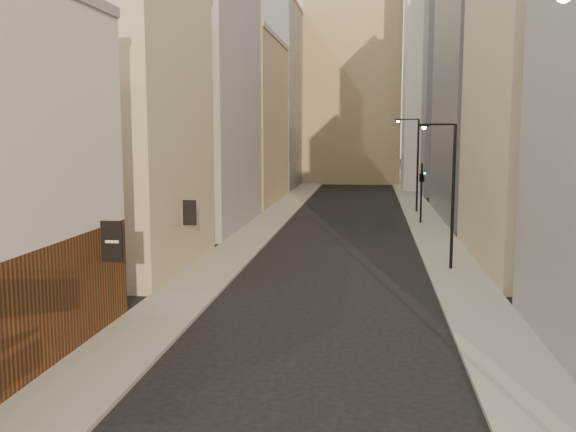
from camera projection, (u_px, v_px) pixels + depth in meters
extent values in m
cube|color=#9B9B8E|center=(285.00, 208.00, 63.69)|extent=(3.00, 140.00, 0.15)
cube|color=#9B9B8E|center=(418.00, 210.00, 62.04)|extent=(3.00, 140.00, 0.15)
cube|color=black|center=(112.00, 241.00, 23.02)|extent=(0.80, 0.08, 1.50)
cube|color=black|center=(190.00, 213.00, 32.88)|extent=(0.70, 0.08, 1.30)
cube|color=tan|center=(114.00, 123.00, 34.85)|extent=(8.00, 12.00, 16.00)
cube|color=gray|center=(194.00, 100.00, 50.32)|extent=(8.00, 16.00, 20.00)
cube|color=#8D7D59|center=(240.00, 123.00, 68.22)|extent=(8.00, 18.00, 17.00)
cube|color=gray|center=(269.00, 99.00, 87.43)|extent=(8.00, 20.00, 24.00)
cube|color=tan|center=(556.00, 87.00, 35.47)|extent=(8.00, 16.00, 20.00)
cube|color=gray|center=(492.00, 67.00, 54.75)|extent=(8.00, 20.00, 26.00)
cube|color=#8D7D59|center=(353.00, 89.00, 97.58)|extent=(14.00, 14.00, 28.00)
cube|color=silver|center=(436.00, 58.00, 82.03)|extent=(8.00, 8.00, 34.00)
cylinder|color=black|center=(453.00, 199.00, 34.39)|extent=(0.18, 0.18, 7.91)
cylinder|color=black|center=(440.00, 124.00, 33.71)|extent=(1.71, 0.64, 0.11)
cube|color=black|center=(424.00, 125.00, 33.56)|extent=(0.52, 0.33, 0.16)
sphere|color=#F68F3D|center=(424.00, 127.00, 33.57)|extent=(0.21, 0.21, 0.21)
cylinder|color=black|center=(418.00, 167.00, 59.43)|extent=(0.19, 0.19, 8.70)
cylinder|color=black|center=(408.00, 119.00, 59.25)|extent=(1.89, 0.63, 0.12)
cube|color=black|center=(398.00, 120.00, 59.63)|extent=(0.57, 0.35, 0.17)
sphere|color=#F68F3D|center=(398.00, 121.00, 59.64)|extent=(0.23, 0.23, 0.23)
cylinder|color=black|center=(421.00, 194.00, 52.13)|extent=(0.16, 0.16, 5.00)
imported|color=black|center=(422.00, 173.00, 51.91)|extent=(0.77, 0.77, 1.55)
sphere|color=#19E533|center=(425.00, 173.00, 51.88)|extent=(0.16, 0.16, 0.16)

